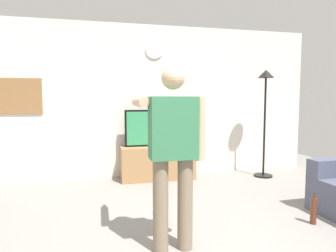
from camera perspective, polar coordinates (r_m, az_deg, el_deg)
name	(u,v)px	position (r m, az deg, el deg)	size (l,w,h in m)	color
back_wall	(143,101)	(5.39, -4.88, 4.73)	(6.40, 0.10, 2.70)	silver
tv_stand	(158,163)	(5.20, -1.96, -7.05)	(1.27, 0.45, 0.58)	#997047
television	(157,128)	(5.15, -2.08, -0.36)	(1.12, 0.07, 0.63)	black
wall_clock	(154,49)	(5.44, -2.64, 14.48)	(0.32, 0.32, 0.03)	white
framed_picture	(21,96)	(5.43, -26.37, 5.17)	(0.65, 0.04, 0.58)	olive
floor_lamp	(265,101)	(5.54, 18.15, 4.62)	(0.32, 0.32, 1.90)	black
person_standing_nearer_lamp	(173,147)	(2.67, 0.89, -4.11)	(0.60, 0.78, 1.67)	#7A6B56
beverage_bottle	(314,210)	(3.78, 26.13, -14.34)	(0.07, 0.07, 0.36)	#592D19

